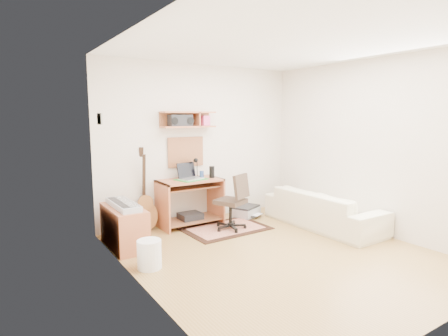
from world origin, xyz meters
TOP-DOWN VIEW (x-y plane):
  - floor at (0.00, 0.00)m, footprint 3.60×4.00m
  - ceiling at (0.00, 0.00)m, footprint 3.60×4.00m
  - back_wall at (0.00, 2.00)m, footprint 3.60×0.01m
  - left_wall at (-1.80, 0.00)m, footprint 0.01×4.00m
  - right_wall at (1.80, 0.00)m, footprint 0.01×4.00m
  - wall_shelf at (-0.30, 1.88)m, footprint 0.90×0.25m
  - cork_board at (-0.30, 1.98)m, footprint 0.64×0.03m
  - wall_photo at (-1.79, 1.50)m, footprint 0.02×0.20m
  - desk at (-0.36, 1.73)m, footprint 1.00×0.55m
  - laptop at (-0.35, 1.71)m, footprint 0.43×0.43m
  - speaker at (0.02, 1.68)m, footprint 0.09×0.09m
  - desk_lamp at (-0.15, 1.87)m, footprint 0.11×0.11m
  - pencil_cup at (-0.09, 1.83)m, footprint 0.07×0.07m
  - boombox at (-0.45, 1.87)m, footprint 0.37×0.17m
  - rug at (-0.00, 1.23)m, footprint 1.30×0.89m
  - task_chair at (0.05, 1.17)m, footprint 0.61×0.61m
  - cabinet at (-1.58, 1.32)m, footprint 0.40×0.90m
  - music_keyboard at (-1.58, 1.32)m, footprint 0.25×0.80m
  - guitar at (-1.06, 1.86)m, footprint 0.38×0.27m
  - waste_basket at (-1.56, 0.46)m, footprint 0.30×0.30m
  - printer at (0.71, 1.67)m, footprint 0.58×0.52m
  - sofa at (1.38, 0.50)m, footprint 0.58×1.97m

SIDE VIEW (x-z plane):
  - floor at x=0.00m, z-range -0.01..0.00m
  - rug at x=0.00m, z-range 0.00..0.02m
  - printer at x=0.71m, z-range 0.00..0.17m
  - waste_basket at x=-1.56m, z-range 0.00..0.34m
  - cabinet at x=-1.58m, z-range 0.00..0.55m
  - desk at x=-0.36m, z-range 0.00..0.75m
  - sofa at x=1.38m, z-range 0.00..0.77m
  - task_chair at x=0.05m, z-range 0.00..0.90m
  - music_keyboard at x=-1.58m, z-range 0.55..0.62m
  - guitar at x=-1.06m, z-range 0.00..1.29m
  - pencil_cup at x=-0.09m, z-range 0.75..0.85m
  - speaker at x=0.02m, z-range 0.75..0.94m
  - laptop at x=-0.35m, z-range 0.75..1.02m
  - desk_lamp at x=-0.15m, z-range 0.75..1.07m
  - cork_board at x=-0.30m, z-range 0.92..1.42m
  - back_wall at x=0.00m, z-range 0.00..2.60m
  - left_wall at x=-1.80m, z-range 0.00..2.60m
  - right_wall at x=1.80m, z-range 0.00..2.60m
  - boombox at x=-0.45m, z-range 1.58..1.78m
  - wall_shelf at x=-0.30m, z-range 1.57..1.83m
  - wall_photo at x=-1.79m, z-range 1.65..1.79m
  - ceiling at x=0.00m, z-range 2.60..2.61m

